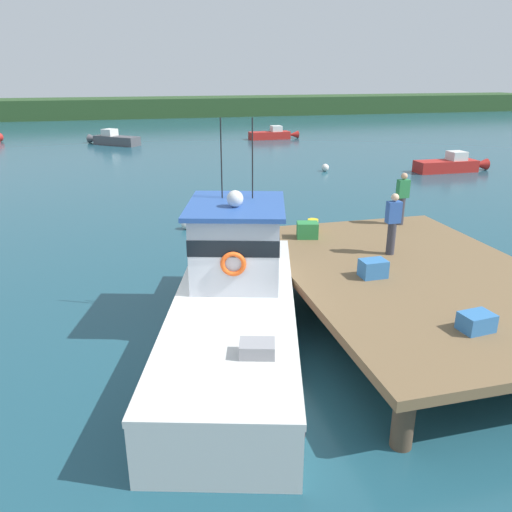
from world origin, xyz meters
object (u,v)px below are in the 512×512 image
object	(u,v)px
deckhand_by_the_boat	(393,223)
mooring_buoy_inshore	(325,168)
moored_boat_far_left	(273,135)
moored_boat_near_channel	(451,165)
crate_stack_near_edge	(476,322)
deckhand_further_back	(402,198)
crate_single_far	(373,268)
crate_single_by_cleat	(307,230)
bait_bucket	(313,225)
moored_boat_mid_harbor	(113,139)
mooring_buoy_spare_mooring	(186,224)
main_fishing_boat	(235,297)

from	to	relation	value
deckhand_by_the_boat	mooring_buoy_inshore	distance (m)	18.31
moored_boat_far_left	moored_boat_near_channel	xyz separation A→B (m)	(6.09, -17.75, 0.02)
crate_stack_near_edge	deckhand_further_back	size ratio (longest dim) A/B	0.37
moored_boat_far_left	deckhand_further_back	bearing A→B (deg)	-98.74
crate_single_far	moored_boat_near_channel	size ratio (longest dim) A/B	0.13
crate_single_by_cleat	crate_single_far	world-z (taller)	crate_single_by_cleat
crate_single_far	bait_bucket	world-z (taller)	crate_single_far
deckhand_further_back	crate_single_by_cleat	bearing A→B (deg)	-169.95
moored_boat_mid_harbor	mooring_buoy_spare_mooring	world-z (taller)	moored_boat_mid_harbor
moored_boat_far_left	mooring_buoy_inshore	bearing A→B (deg)	-94.47
main_fishing_boat	bait_bucket	distance (m)	4.99
deckhand_by_the_boat	mooring_buoy_inshore	bearing A→B (deg)	73.55
crate_single_by_cleat	crate_stack_near_edge	xyz separation A→B (m)	(1.14, -6.07, -0.06)
crate_single_by_cleat	bait_bucket	bearing A→B (deg)	58.10
crate_single_by_cleat	mooring_buoy_inshore	bearing A→B (deg)	66.45
main_fishing_boat	moored_boat_near_channel	xyz separation A→B (m)	(16.94, 16.75, -0.59)
crate_single_by_cleat	main_fishing_boat	bearing A→B (deg)	-131.93
main_fishing_boat	moored_boat_near_channel	bearing A→B (deg)	44.69
crate_stack_near_edge	bait_bucket	distance (m)	6.77
crate_single_by_cleat	mooring_buoy_inshore	size ratio (longest dim) A/B	1.34
crate_single_far	crate_stack_near_edge	xyz separation A→B (m)	(0.66, -2.88, -0.04)
crate_single_far	moored_boat_mid_harbor	size ratio (longest dim) A/B	0.14
mooring_buoy_spare_mooring	mooring_buoy_inshore	xyz separation A→B (m)	(9.67, 9.97, 0.02)
crate_stack_near_edge	moored_boat_near_channel	distance (m)	23.61
mooring_buoy_spare_mooring	deckhand_further_back	bearing A→B (deg)	-39.37
bait_bucket	mooring_buoy_inshore	bearing A→B (deg)	66.86
mooring_buoy_spare_mooring	crate_stack_near_edge	bearing A→B (deg)	-71.09
crate_stack_near_edge	deckhand_further_back	world-z (taller)	deckhand_further_back
main_fishing_boat	bait_bucket	xyz separation A→B (m)	(3.22, 3.79, 0.36)
moored_boat_mid_harbor	mooring_buoy_spare_mooring	xyz separation A→B (m)	(2.92, -25.40, -0.23)
crate_single_far	mooring_buoy_spare_mooring	distance (m)	9.52
main_fishing_boat	mooring_buoy_spare_mooring	distance (m)	8.81
moored_boat_near_channel	deckhand_by_the_boat	bearing A→B (deg)	-128.88
moored_boat_mid_harbor	deckhand_by_the_boat	bearing A→B (deg)	-77.26
bait_bucket	moored_boat_mid_harbor	bearing A→B (deg)	101.55
deckhand_further_back	crate_single_far	bearing A→B (deg)	-126.78
moored_boat_near_channel	mooring_buoy_spare_mooring	distance (m)	18.78
crate_single_by_cleat	crate_stack_near_edge	bearing A→B (deg)	-79.32
main_fishing_boat	bait_bucket	world-z (taller)	main_fishing_boat
main_fishing_boat	mooring_buoy_inshore	xyz separation A→B (m)	(9.61, 18.74, -0.78)
deckhand_by_the_boat	moored_boat_near_channel	world-z (taller)	deckhand_by_the_boat
bait_bucket	mooring_buoy_inshore	xyz separation A→B (m)	(6.39, 14.95, -1.15)
mooring_buoy_inshore	deckhand_further_back	bearing A→B (deg)	-103.12
crate_single_by_cleat	crate_stack_near_edge	world-z (taller)	crate_single_by_cleat
crate_single_by_cleat	bait_bucket	size ratio (longest dim) A/B	1.76
deckhand_further_back	moored_boat_mid_harbor	distance (m)	31.83
moored_boat_far_left	crate_single_by_cleat	bearing A→B (deg)	-104.37
crate_stack_near_edge	deckhand_by_the_boat	distance (m)	4.30
deckhand_by_the_boat	mooring_buoy_inshore	world-z (taller)	deckhand_by_the_boat
crate_stack_near_edge	mooring_buoy_spare_mooring	distance (m)	12.44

